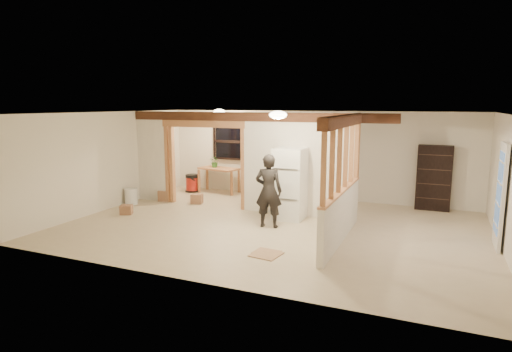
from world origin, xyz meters
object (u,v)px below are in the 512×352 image
at_px(work_table, 219,180).
at_px(shop_vac, 192,183).
at_px(woman, 269,191).
at_px(bookshelf, 434,178).
at_px(refrigerator, 290,184).

distance_m(work_table, shop_vac, 0.86).
relative_size(woman, work_table, 1.34).
bearing_deg(work_table, bookshelf, 13.80).
height_order(refrigerator, bookshelf, refrigerator).
bearing_deg(shop_vac, work_table, 16.71).
relative_size(woman, shop_vac, 2.96).
xyz_separation_m(work_table, shop_vac, (-0.82, -0.25, -0.11)).
distance_m(refrigerator, bookshelf, 3.83).
height_order(woman, shop_vac, woman).
bearing_deg(woman, work_table, -54.03).
bearing_deg(refrigerator, shop_vac, 154.55).
height_order(refrigerator, woman, refrigerator).
relative_size(work_table, bookshelf, 0.73).
xyz_separation_m(work_table, bookshelf, (6.08, 0.19, 0.45)).
bearing_deg(refrigerator, woman, -103.68).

